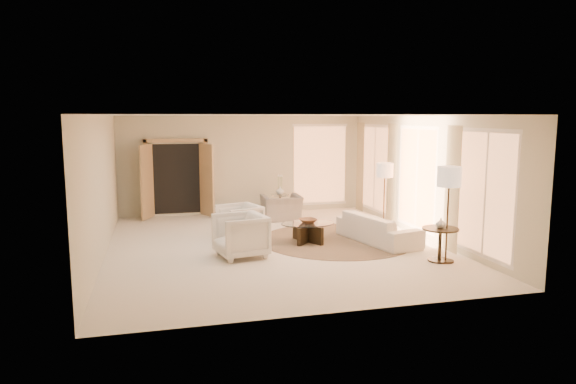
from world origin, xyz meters
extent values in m
cube|color=white|center=(0.00, 0.00, -0.01)|extent=(7.00, 8.00, 0.02)
cube|color=white|center=(0.00, 0.00, 2.80)|extent=(7.00, 8.00, 0.02)
cube|color=beige|center=(0.00, 4.00, 1.40)|extent=(7.00, 0.04, 2.80)
cube|color=beige|center=(0.00, -4.00, 1.40)|extent=(7.00, 0.04, 2.80)
cube|color=beige|center=(-3.50, 0.00, 1.40)|extent=(0.04, 8.00, 2.80)
cube|color=beige|center=(3.50, 0.00, 1.40)|extent=(0.04, 8.00, 2.80)
cube|color=tan|center=(-1.90, 3.89, 1.08)|extent=(1.80, 0.12, 2.16)
cube|color=tan|center=(-2.70, 3.62, 1.03)|extent=(0.35, 0.66, 2.00)
cube|color=tan|center=(-1.10, 3.62, 1.03)|extent=(0.35, 0.66, 2.00)
cylinder|color=#443223|center=(1.48, 0.12, 0.01)|extent=(3.56, 3.56, 0.01)
imported|color=white|center=(2.30, -0.27, 0.31)|extent=(1.31, 2.28, 0.63)
imported|color=white|center=(-0.65, 0.76, 0.44)|extent=(1.02, 1.05, 0.88)
imported|color=white|center=(-0.87, -0.73, 0.47)|extent=(1.03, 1.07, 0.95)
imported|color=gray|center=(0.80, 2.67, 0.45)|extent=(1.04, 0.68, 0.90)
cube|color=black|center=(0.77, 0.07, 0.20)|extent=(0.49, 0.84, 0.40)
cube|color=black|center=(0.77, 0.07, 0.20)|extent=(0.67, 0.72, 0.40)
cylinder|color=white|center=(0.77, 0.07, 0.43)|extent=(1.34, 1.34, 0.02)
cylinder|color=black|center=(2.81, -2.00, 0.02)|extent=(0.43, 0.43, 0.03)
cylinder|color=black|center=(2.81, -2.00, 0.32)|extent=(0.07, 0.07, 0.62)
cylinder|color=black|center=(2.81, -2.00, 0.64)|extent=(0.69, 0.69, 0.03)
cylinder|color=#312519|center=(0.94, 3.40, 0.01)|extent=(0.38, 0.38, 0.03)
cylinder|color=#312519|center=(0.94, 3.40, 0.28)|extent=(0.06, 0.06, 0.55)
cylinder|color=white|center=(0.94, 3.40, 0.57)|extent=(0.50, 0.50, 0.03)
cylinder|color=#312519|center=(2.90, 0.74, 0.02)|extent=(0.28, 0.28, 0.03)
cylinder|color=#312519|center=(2.90, 0.74, 0.71)|extent=(0.03, 0.03, 1.41)
cylinder|color=#C2AA91|center=(2.90, 0.74, 1.50)|extent=(0.40, 0.40, 0.34)
cylinder|color=#312519|center=(2.90, -2.07, 0.02)|extent=(0.31, 0.31, 0.03)
cylinder|color=#312519|center=(2.90, -2.07, 0.78)|extent=(0.03, 0.03, 1.56)
cylinder|color=#C2AA91|center=(2.90, -2.07, 1.65)|extent=(0.45, 0.45, 0.38)
imported|color=brown|center=(0.77, 0.07, 0.49)|extent=(0.44, 0.44, 0.09)
imported|color=white|center=(2.81, -2.00, 0.75)|extent=(0.24, 0.24, 0.19)
imported|color=white|center=(0.94, 3.40, 0.69)|extent=(0.23, 0.23, 0.24)
camera|label=1|loc=(-2.42, -10.59, 2.77)|focal=32.00mm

